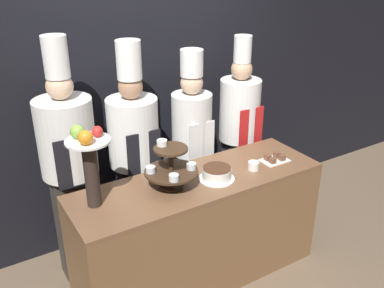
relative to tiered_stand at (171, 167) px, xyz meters
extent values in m
cube|color=black|center=(0.23, 0.95, 0.33)|extent=(10.00, 0.06, 2.80)
cube|color=brown|center=(0.23, -0.01, -0.63)|extent=(1.95, 0.61, 0.87)
cube|color=brown|center=(0.23, -0.01, -0.18)|extent=(1.95, 0.61, 0.03)
cylinder|color=#3D2819|center=(0.00, 0.00, -0.15)|extent=(0.17, 0.17, 0.02)
cylinder|color=#3D2819|center=(0.00, 0.00, -0.01)|extent=(0.04, 0.04, 0.31)
cylinder|color=#3D2819|center=(0.00, 0.00, -0.04)|extent=(0.38, 0.38, 0.02)
cylinder|color=#3D2819|center=(0.00, 0.00, 0.14)|extent=(0.24, 0.24, 0.02)
cylinder|color=silver|center=(0.05, 0.13, -0.01)|extent=(0.07, 0.07, 0.04)
cylinder|color=beige|center=(0.05, 0.13, -0.01)|extent=(0.06, 0.06, 0.03)
cylinder|color=silver|center=(-0.13, 0.05, -0.01)|extent=(0.07, 0.07, 0.04)
cylinder|color=red|center=(-0.13, 0.05, -0.01)|extent=(0.06, 0.06, 0.03)
cylinder|color=silver|center=(-0.05, -0.14, -0.01)|extent=(0.07, 0.07, 0.04)
cylinder|color=gold|center=(-0.05, -0.14, -0.01)|extent=(0.06, 0.06, 0.03)
cylinder|color=silver|center=(0.14, -0.06, -0.01)|extent=(0.07, 0.07, 0.04)
cylinder|color=green|center=(0.14, -0.06, -0.01)|extent=(0.06, 0.06, 0.03)
cylinder|color=white|center=(-0.03, 0.07, 0.17)|extent=(0.07, 0.07, 0.04)
cylinder|color=#2D231E|center=(-0.55, 0.06, 0.07)|extent=(0.10, 0.10, 0.46)
cylinder|color=white|center=(-0.55, 0.06, 0.31)|extent=(0.29, 0.29, 0.01)
sphere|color=red|center=(-0.48, 0.08, 0.35)|extent=(0.07, 0.07, 0.07)
sphere|color=#84B742|center=(-0.60, 0.12, 0.36)|extent=(0.09, 0.09, 0.09)
sphere|color=orange|center=(-0.58, 0.00, 0.36)|extent=(0.09, 0.09, 0.09)
cylinder|color=white|center=(0.34, -0.08, -0.16)|extent=(0.27, 0.27, 0.01)
cylinder|color=white|center=(0.34, -0.08, -0.11)|extent=(0.22, 0.22, 0.08)
cylinder|color=#472819|center=(0.34, -0.08, -0.07)|extent=(0.21, 0.21, 0.01)
cylinder|color=white|center=(0.68, -0.10, -0.13)|extent=(0.09, 0.09, 0.06)
cube|color=white|center=(0.92, -0.07, -0.16)|extent=(0.22, 0.15, 0.01)
cube|color=brown|center=(0.87, -0.10, -0.13)|extent=(0.04, 0.04, 0.04)
cube|color=brown|center=(0.97, -0.10, -0.13)|extent=(0.04, 0.04, 0.04)
cube|color=brown|center=(0.87, -0.04, -0.13)|extent=(0.04, 0.04, 0.04)
cube|color=brown|center=(0.97, -0.04, -0.13)|extent=(0.04, 0.04, 0.04)
cube|color=#38332D|center=(-0.56, 0.56, -0.61)|extent=(0.31, 0.17, 0.92)
cylinder|color=silver|center=(-0.56, 0.56, 0.15)|extent=(0.42, 0.42, 0.59)
cube|color=black|center=(-0.56, 0.36, 0.03)|extent=(0.29, 0.01, 0.38)
sphere|color=#DBB28E|center=(-0.56, 0.56, 0.53)|extent=(0.19, 0.19, 0.19)
cylinder|color=white|center=(-0.56, 0.56, 0.74)|extent=(0.17, 0.17, 0.29)
cube|color=black|center=(-0.03, 0.56, -0.64)|extent=(0.30, 0.17, 0.86)
cylinder|color=white|center=(-0.03, 0.56, 0.07)|extent=(0.41, 0.41, 0.56)
cube|color=black|center=(-0.03, 0.37, -0.04)|extent=(0.28, 0.01, 0.36)
sphere|color=#A37556|center=(-0.03, 0.56, 0.45)|extent=(0.19, 0.19, 0.19)
cylinder|color=white|center=(-0.03, 0.56, 0.65)|extent=(0.19, 0.19, 0.29)
cube|color=#38332D|center=(0.51, 0.56, -0.65)|extent=(0.26, 0.14, 0.83)
cylinder|color=silver|center=(0.51, 0.56, 0.03)|extent=(0.35, 0.35, 0.54)
cube|color=white|center=(0.51, 0.39, -0.08)|extent=(0.24, 0.01, 0.34)
sphere|color=#DBB28E|center=(0.51, 0.56, 0.39)|extent=(0.19, 0.19, 0.19)
cylinder|color=white|center=(0.51, 0.56, 0.56)|extent=(0.19, 0.19, 0.22)
cube|color=#28282D|center=(1.03, 0.56, -0.65)|extent=(0.28, 0.15, 0.84)
cylinder|color=white|center=(1.03, 0.56, 0.06)|extent=(0.37, 0.37, 0.57)
cube|color=red|center=(1.03, 0.38, -0.05)|extent=(0.26, 0.01, 0.36)
sphere|color=tan|center=(1.03, 0.56, 0.44)|extent=(0.19, 0.19, 0.19)
cylinder|color=white|center=(1.03, 0.56, 0.62)|extent=(0.16, 0.16, 0.23)
camera|label=1|loc=(-1.27, -2.36, 1.39)|focal=40.00mm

